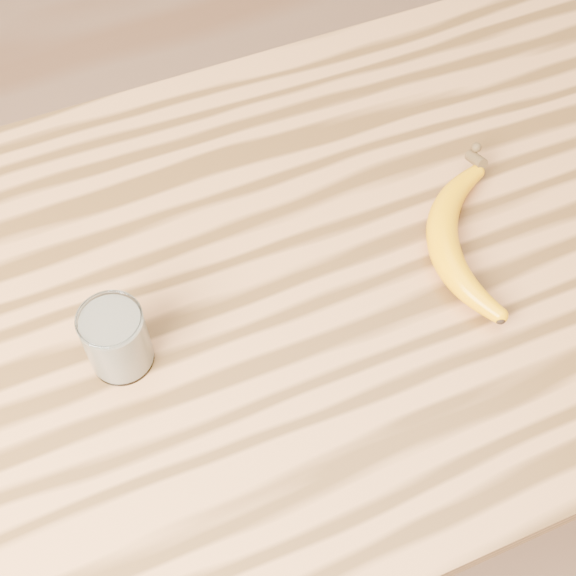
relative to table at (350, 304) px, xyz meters
name	(u,v)px	position (x,y,z in m)	size (l,w,h in m)	color
table	(350,304)	(0.00, 0.00, 0.00)	(1.20, 0.80, 0.90)	#AA6D3A
smoothie_glass	(116,339)	(-0.32, -0.03, 0.18)	(0.07, 0.07, 0.09)	white
banana	(441,239)	(0.10, -0.04, 0.15)	(0.12, 0.34, 0.04)	#E59300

